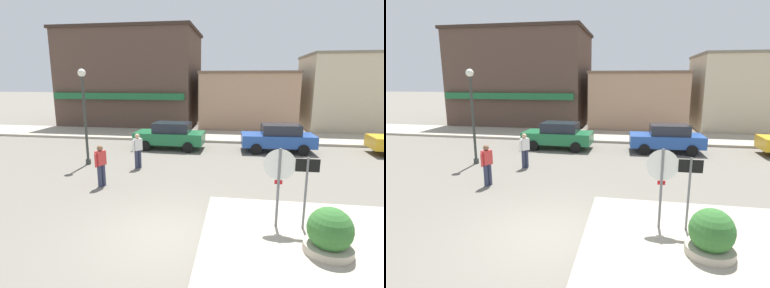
{
  "view_description": "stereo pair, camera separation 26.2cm",
  "coord_description": "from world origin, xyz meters",
  "views": [
    {
      "loc": [
        1.81,
        -6.99,
        4.03
      ],
      "look_at": [
        0.01,
        4.5,
        1.5
      ],
      "focal_mm": 28.0,
      "sensor_mm": 36.0,
      "label": 1
    },
    {
      "loc": [
        2.07,
        -6.94,
        4.03
      ],
      "look_at": [
        0.01,
        4.5,
        1.5
      ],
      "focal_mm": 28.0,
      "sensor_mm": 36.0,
      "label": 2
    }
  ],
  "objects": [
    {
      "name": "lamp_post",
      "position": [
        -5.3,
        6.03,
        2.96
      ],
      "size": [
        0.36,
        0.36,
        4.54
      ],
      "color": "#333833",
      "rests_on": "ground"
    },
    {
      "name": "stop_sign",
      "position": [
        2.9,
        0.7,
        1.52
      ],
      "size": [
        0.82,
        0.07,
        2.3
      ],
      "color": "slate",
      "rests_on": "ground"
    },
    {
      "name": "parked_car_second",
      "position": [
        4.06,
        10.06,
        0.81
      ],
      "size": [
        4.07,
        2.02,
        1.56
      ],
      "color": "#234C9E",
      "rests_on": "ground"
    },
    {
      "name": "kerb_far",
      "position": [
        0.0,
        13.87,
        0.07
      ],
      "size": [
        80.0,
        4.0,
        0.15
      ],
      "primitive_type": "cube",
      "color": "#A89E8C",
      "rests_on": "ground"
    },
    {
      "name": "ground_plane",
      "position": [
        0.0,
        0.0,
        0.0
      ],
      "size": [
        160.0,
        160.0,
        0.0
      ],
      "primitive_type": "plane",
      "color": "#6B665B"
    },
    {
      "name": "one_way_sign",
      "position": [
        3.59,
        0.69,
        1.33
      ],
      "size": [
        0.6,
        0.06,
        2.1
      ],
      "color": "slate",
      "rests_on": "ground"
    },
    {
      "name": "pedestrian_crossing_near",
      "position": [
        -2.7,
        5.77,
        0.87
      ],
      "size": [
        0.38,
        0.51,
        1.61
      ],
      "color": "#2D334C",
      "rests_on": "ground"
    },
    {
      "name": "building_corner_shop",
      "position": [
        -7.69,
        19.76,
        4.1
      ],
      "size": [
        11.6,
        8.28,
        8.19
      ],
      "color": "brown",
      "rests_on": "ground"
    },
    {
      "name": "pedestrian_crossing_far",
      "position": [
        -3.29,
        3.26,
        0.87
      ],
      "size": [
        0.34,
        0.54,
        1.61
      ],
      "color": "#2D334C",
      "rests_on": "ground"
    },
    {
      "name": "parked_car_nearest",
      "position": [
        -2.11,
        9.86,
        0.81
      ],
      "size": [
        4.04,
        1.96,
        1.56
      ],
      "color": "#1E6B3D",
      "rests_on": "ground"
    },
    {
      "name": "planter",
      "position": [
        3.93,
        -0.41,
        0.56
      ],
      "size": [
        1.1,
        1.1,
        1.23
      ],
      "color": "#ADA38E",
      "rests_on": "ground"
    },
    {
      "name": "building_storefront_left_mid",
      "position": [
        10.69,
        19.5,
        2.99
      ],
      "size": [
        7.19,
        6.89,
        5.98
      ],
      "color": "beige",
      "rests_on": "ground"
    },
    {
      "name": "building_storefront_left_near",
      "position": [
        2.48,
        19.66,
        2.32
      ],
      "size": [
        7.69,
        7.4,
        4.64
      ],
      "color": "tan",
      "rests_on": "ground"
    },
    {
      "name": "sidewalk_corner",
      "position": [
        4.17,
        0.06,
        0.07
      ],
      "size": [
        6.4,
        4.8,
        0.15
      ],
      "primitive_type": "cube",
      "color": "#A89E8C",
      "rests_on": "ground"
    }
  ]
}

